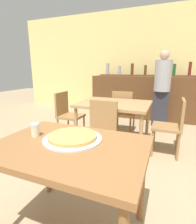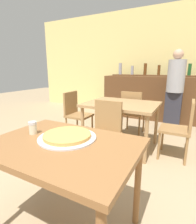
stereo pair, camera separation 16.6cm
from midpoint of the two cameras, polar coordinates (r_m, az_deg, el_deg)
wall_back at (r=5.09m, az=21.04°, el=14.86°), size 8.00×0.05×2.80m
dining_table_near at (r=1.28m, az=-7.64°, el=-13.60°), size 1.05×0.75×0.74m
dining_table_far at (r=2.77m, az=9.35°, el=1.38°), size 1.09×0.86×0.72m
bar_counter at (r=4.64m, az=19.30°, el=4.35°), size 2.60×0.56×1.06m
bar_back_shelf at (r=4.73m, az=19.82°, el=11.85°), size 2.39×0.24×0.35m
chair_far_side_front at (r=2.27m, az=4.25°, el=-5.56°), size 0.40×0.40×0.84m
chair_far_side_back at (r=3.37m, az=12.56°, el=0.63°), size 0.40×0.40×0.84m
chair_far_side_left at (r=3.19m, az=-5.82°, el=0.13°), size 0.40×0.40×0.84m
chair_far_side_right at (r=2.68m, az=27.26°, el=-4.07°), size 0.40×0.40×0.84m
pizza_tray at (r=1.31m, az=-6.40°, el=-7.93°), size 0.43×0.43×0.04m
cheese_shaker at (r=1.44m, az=-17.46°, el=-4.95°), size 0.06×0.06×0.10m
person_standing at (r=3.98m, az=24.95°, el=7.36°), size 0.34×0.34×1.62m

